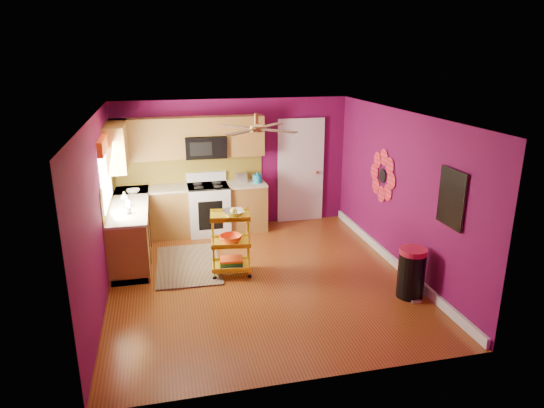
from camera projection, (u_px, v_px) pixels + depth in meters
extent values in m
plane|color=#693010|center=(260.00, 278.00, 7.48)|extent=(5.00, 5.00, 0.00)
cube|color=#630B45|center=(234.00, 164.00, 9.43)|extent=(4.50, 0.04, 2.50)
cube|color=#630B45|center=(311.00, 274.00, 4.79)|extent=(4.50, 0.04, 2.50)
cube|color=#630B45|center=(99.00, 212.00, 6.62)|extent=(0.04, 5.00, 2.50)
cube|color=#630B45|center=(400.00, 191.00, 7.59)|extent=(0.04, 5.00, 2.50)
cube|color=silver|center=(259.00, 115.00, 6.73)|extent=(4.50, 5.00, 0.04)
cube|color=white|center=(393.00, 260.00, 7.94)|extent=(0.05, 4.90, 0.14)
cube|color=brown|center=(131.00, 231.00, 8.18)|extent=(0.60, 2.30, 0.90)
cube|color=brown|center=(193.00, 211.00, 9.21)|extent=(2.80, 0.60, 0.90)
cube|color=beige|center=(129.00, 204.00, 8.04)|extent=(0.63, 2.30, 0.04)
cube|color=beige|center=(192.00, 187.00, 9.07)|extent=(2.80, 0.63, 0.04)
cube|color=black|center=(133.00, 253.00, 8.30)|extent=(0.54, 2.30, 0.10)
cube|color=black|center=(194.00, 230.00, 9.33)|extent=(2.80, 0.54, 0.10)
cube|color=white|center=(209.00, 210.00, 9.24)|extent=(0.76, 0.66, 0.92)
cube|color=black|center=(208.00, 186.00, 9.10)|extent=(0.76, 0.62, 0.03)
cube|color=white|center=(206.00, 177.00, 9.33)|extent=(0.76, 0.06, 0.18)
cube|color=black|center=(211.00, 215.00, 8.94)|extent=(0.45, 0.02, 0.55)
cube|color=brown|center=(147.00, 139.00, 8.76)|extent=(1.32, 0.33, 0.75)
cube|color=brown|center=(244.00, 136.00, 9.14)|extent=(0.72, 0.33, 0.75)
cube|color=brown|center=(205.00, 126.00, 8.92)|extent=(0.76, 0.33, 0.34)
cube|color=brown|center=(117.00, 145.00, 8.20)|extent=(0.33, 1.30, 0.75)
cube|color=black|center=(206.00, 147.00, 9.00)|extent=(0.76, 0.38, 0.40)
cube|color=brown|center=(190.00, 169.00, 9.25)|extent=(2.80, 0.01, 0.51)
cube|color=brown|center=(109.00, 189.00, 7.89)|extent=(0.01, 2.30, 0.51)
cube|color=white|center=(105.00, 173.00, 7.51)|extent=(0.03, 1.20, 1.00)
cube|color=#FF5516|center=(104.00, 142.00, 7.37)|extent=(0.08, 1.35, 0.22)
cube|color=white|center=(300.00, 172.00, 9.76)|extent=(0.85, 0.04, 2.05)
cube|color=white|center=(301.00, 172.00, 9.75)|extent=(0.95, 0.02, 2.15)
sphere|color=#BF8C3F|center=(316.00, 173.00, 9.79)|extent=(0.07, 0.07, 0.07)
cylinder|color=black|center=(383.00, 176.00, 8.12)|extent=(0.01, 0.24, 0.24)
cube|color=#1AAA92|center=(452.00, 198.00, 6.20)|extent=(0.03, 0.52, 0.72)
cube|color=black|center=(451.00, 198.00, 6.20)|extent=(0.01, 0.56, 0.76)
cylinder|color=#BF8C3F|center=(256.00, 119.00, 6.94)|extent=(0.06, 0.06, 0.16)
cylinder|color=#BF8C3F|center=(256.00, 129.00, 6.98)|extent=(0.20, 0.20, 0.08)
cube|color=#4C2D19|center=(270.00, 125.00, 7.29)|extent=(0.47, 0.47, 0.01)
cube|color=#4C2D19|center=(235.00, 127.00, 7.17)|extent=(0.47, 0.47, 0.01)
cube|color=#4C2D19|center=(241.00, 132.00, 6.67)|extent=(0.47, 0.47, 0.01)
cube|color=#4C2D19|center=(279.00, 131.00, 6.79)|extent=(0.47, 0.47, 0.01)
cube|color=black|center=(188.00, 265.00, 7.92)|extent=(1.05, 1.67, 0.02)
cylinder|color=yellow|center=(213.00, 249.00, 7.27)|extent=(0.03, 0.03, 0.93)
cylinder|color=yellow|center=(249.00, 248.00, 7.33)|extent=(0.03, 0.03, 0.93)
cylinder|color=yellow|center=(213.00, 240.00, 7.62)|extent=(0.03, 0.03, 0.93)
cylinder|color=yellow|center=(247.00, 239.00, 7.68)|extent=(0.03, 0.03, 0.93)
sphere|color=black|center=(215.00, 278.00, 7.42)|extent=(0.07, 0.07, 0.07)
sphere|color=black|center=(249.00, 276.00, 7.47)|extent=(0.07, 0.07, 0.07)
sphere|color=black|center=(215.00, 268.00, 7.77)|extent=(0.07, 0.07, 0.07)
sphere|color=black|center=(248.00, 266.00, 7.82)|extent=(0.07, 0.07, 0.07)
cube|color=yellow|center=(230.00, 217.00, 7.34)|extent=(0.65, 0.51, 0.03)
cube|color=yellow|center=(231.00, 243.00, 7.47)|extent=(0.65, 0.51, 0.03)
cube|color=yellow|center=(231.00, 266.00, 7.59)|extent=(0.65, 0.51, 0.03)
imported|color=beige|center=(234.00, 213.00, 7.33)|extent=(0.37, 0.37, 0.08)
sphere|color=yellow|center=(234.00, 211.00, 7.32)|extent=(0.11, 0.11, 0.11)
imported|color=#FF5516|center=(231.00, 239.00, 7.45)|extent=(0.38, 0.38, 0.11)
cube|color=navy|center=(231.00, 264.00, 7.58)|extent=(0.38, 0.30, 0.04)
cube|color=#267233|center=(231.00, 261.00, 7.57)|extent=(0.38, 0.30, 0.04)
cube|color=#FF5516|center=(231.00, 259.00, 7.56)|extent=(0.38, 0.30, 0.03)
cylinder|color=black|center=(411.00, 275.00, 6.84)|extent=(0.39, 0.39, 0.65)
cylinder|color=#B61A39|center=(413.00, 251.00, 6.73)|extent=(0.38, 0.38, 0.08)
cube|color=beige|center=(416.00, 301.00, 6.76)|extent=(0.13, 0.07, 0.03)
cylinder|color=teal|center=(257.00, 179.00, 9.26)|extent=(0.18, 0.18, 0.16)
sphere|color=teal|center=(257.00, 173.00, 9.23)|extent=(0.06, 0.06, 0.06)
cube|color=beige|center=(241.00, 177.00, 9.32)|extent=(0.22, 0.15, 0.18)
imported|color=#EA3F72|center=(128.00, 202.00, 7.81)|extent=(0.08, 0.08, 0.17)
imported|color=white|center=(124.00, 196.00, 8.12)|extent=(0.13, 0.13, 0.17)
imported|color=white|center=(133.00, 191.00, 8.62)|extent=(0.24, 0.24, 0.06)
imported|color=white|center=(127.00, 211.00, 7.49)|extent=(0.13, 0.13, 0.10)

